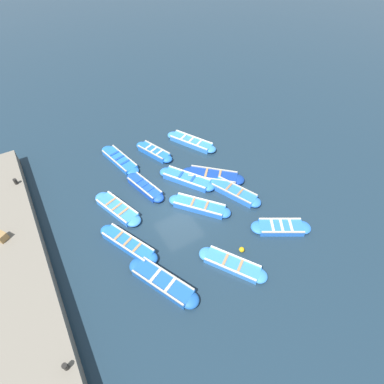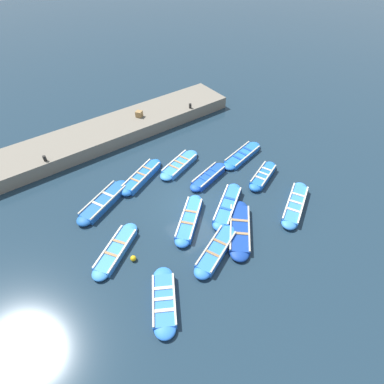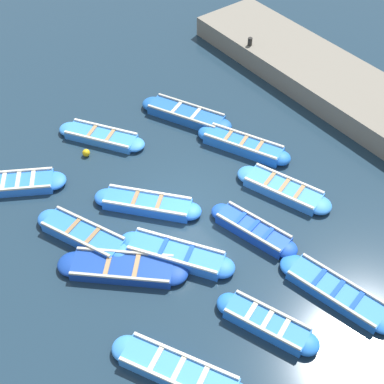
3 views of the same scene
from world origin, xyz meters
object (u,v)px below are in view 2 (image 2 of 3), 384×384
bollard_north (45,158)px  boat_mid_row (242,155)px  boat_outer_right (179,165)px  boat_tucked (216,250)px  boat_end_of_row (116,250)px  wooden_crate (139,114)px  boat_drifting (295,204)px  boat_bow_out (239,229)px  boat_outer_left (208,177)px  buoy_orange_near (133,258)px  boat_near_quay (227,206)px  boat_centre (164,301)px  boat_alongside (189,219)px  boat_stern_in (263,176)px  boat_broadside (104,202)px  boat_far_corner (142,177)px  bollard_mid_north (190,106)px

bollard_north → boat_mid_row: bearing=60.5°
boat_outer_right → boat_tucked: (6.51, -2.36, 0.02)m
boat_end_of_row → boat_tucked: 4.89m
boat_tucked → wooden_crate: bearing=167.4°
boat_drifting → boat_bow_out: bearing=-99.1°
boat_outer_left → boat_mid_row: boat_outer_left is taller
wooden_crate → buoy_orange_near: size_ratio=1.52×
boat_near_quay → wooden_crate: (-10.30, 0.32, 0.93)m
boat_near_quay → boat_bow_out: bearing=-19.7°
boat_bow_out → boat_centre: bearing=-79.7°
boat_near_quay → boat_end_of_row: bearing=-99.4°
boat_outer_left → boat_end_of_row: 7.17m
boat_alongside → boat_tucked: 2.38m
boat_outer_right → boat_mid_row: size_ratio=0.94×
boat_stern_in → boat_broadside: bearing=-113.3°
boat_mid_row → boat_bow_out: boat_bow_out is taller
boat_outer_right → boat_stern_in: boat_stern_in is taller
boat_end_of_row → buoy_orange_near: bearing=26.2°
buoy_orange_near → boat_far_corner: bearing=146.3°
boat_stern_in → buoy_orange_near: (0.48, -9.31, -0.05)m
boat_centre → wooden_crate: bearing=154.4°
boat_near_quay → bollard_north: (-9.09, -6.95, 0.89)m
boat_far_corner → boat_end_of_row: (3.96, -3.70, -0.05)m
boat_broadside → bollard_north: (-4.68, -1.55, 0.89)m
boat_bow_out → boat_mid_row: bearing=135.2°
boat_outer_left → boat_stern_in: (1.95, 2.75, 0.00)m
bollard_mid_north → wooden_crate: 3.99m
boat_near_quay → wooden_crate: wooden_crate is taller
boat_stern_in → bollard_mid_north: bearing=175.5°
boat_far_corner → bollard_mid_north: (-4.09, 6.72, 0.87)m
bollard_mid_north → boat_centre: bearing=-40.5°
boat_bow_out → boat_tucked: bearing=-80.3°
boat_mid_row → boat_bow_out: (4.52, -4.49, 0.00)m
boat_broadside → boat_stern_in: 9.64m
boat_bow_out → bollard_north: bollard_north is taller
boat_alongside → bollard_north: bollard_north is taller
boat_broadside → boat_stern_in: (3.81, 8.86, 0.00)m
boat_broadside → boat_mid_row: boat_broadside is taller
boat_stern_in → wooden_crate: bearing=-162.1°
boat_end_of_row → bollard_mid_north: (-8.05, 10.43, 0.92)m
boat_stern_in → boat_mid_row: (-2.33, 0.46, -0.03)m
wooden_crate → buoy_orange_near: wooden_crate is taller
boat_stern_in → boat_end_of_row: (-0.44, -9.76, -0.04)m
boat_centre → buoy_orange_near: size_ratio=11.54×
boat_mid_row → boat_near_quay: bearing=-53.2°
boat_outer_left → boat_alongside: boat_outer_left is taller
boat_end_of_row → boat_tucked: boat_tucked is taller
boat_near_quay → boat_centre: size_ratio=1.10×
boat_tucked → wooden_crate: 12.53m
boat_stern_in → boat_far_corner: boat_far_corner is taller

